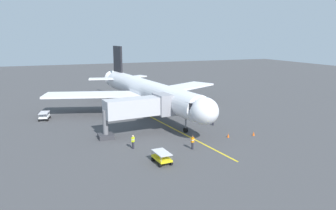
% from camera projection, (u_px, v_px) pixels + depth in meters
% --- Properties ---
extents(ground_plane, '(220.00, 220.00, 0.00)m').
position_uv_depth(ground_plane, '(152.00, 110.00, 61.49)').
color(ground_plane, '#424244').
extents(apron_lead_in_line, '(4.42, 39.81, 0.01)m').
position_uv_depth(apron_lead_in_line, '(159.00, 121.00, 53.57)').
color(apron_lead_in_line, yellow).
rests_on(apron_lead_in_line, ground).
extents(airplane, '(34.62, 40.35, 11.50)m').
position_uv_depth(airplane, '(147.00, 91.00, 58.47)').
color(airplane, white).
rests_on(airplane, ground).
extents(jet_bridge, '(11.51, 3.97, 5.40)m').
position_uv_depth(jet_bridge, '(144.00, 107.00, 46.29)').
color(jet_bridge, '#B7B7BC').
rests_on(jet_bridge, ground).
extents(ground_crew_marshaller, '(0.45, 0.35, 1.71)m').
position_uv_depth(ground_crew_marshaller, '(192.00, 142.00, 40.10)').
color(ground_crew_marshaller, '#23232D').
rests_on(ground_crew_marshaller, ground).
extents(ground_crew_wing_walker, '(0.46, 0.46, 1.71)m').
position_uv_depth(ground_crew_wing_walker, '(133.00, 142.00, 40.30)').
color(ground_crew_wing_walker, '#23232D').
rests_on(ground_crew_wing_walker, ground).
extents(ground_crew_loader, '(0.40, 0.47, 1.71)m').
position_uv_depth(ground_crew_loader, '(213.00, 120.00, 50.90)').
color(ground_crew_loader, '#23232D').
rests_on(ground_crew_loader, ground).
extents(baggage_cart_near_nose, '(1.72, 2.70, 1.27)m').
position_uv_depth(baggage_cart_near_nose, '(162.00, 157.00, 35.73)').
color(baggage_cart_near_nose, yellow).
rests_on(baggage_cart_near_nose, ground).
extents(baggage_cart_portside, '(2.00, 2.83, 1.27)m').
position_uv_depth(baggage_cart_portside, '(44.00, 116.00, 54.30)').
color(baggage_cart_portside, white).
rests_on(baggage_cart_portside, ground).
extents(safety_cone_nose_left, '(0.32, 0.32, 0.55)m').
position_uv_depth(safety_cone_nose_left, '(254.00, 134.00, 45.77)').
color(safety_cone_nose_left, '#F2590F').
rests_on(safety_cone_nose_left, ground).
extents(safety_cone_nose_right, '(0.32, 0.32, 0.55)m').
position_uv_depth(safety_cone_nose_right, '(228.00, 135.00, 44.94)').
color(safety_cone_nose_right, '#F2590F').
rests_on(safety_cone_nose_right, ground).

